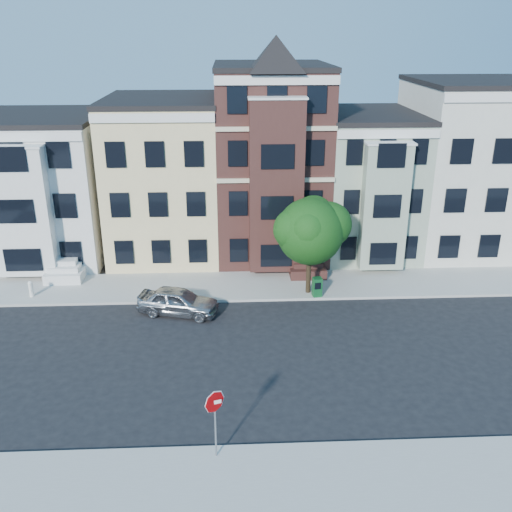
{
  "coord_description": "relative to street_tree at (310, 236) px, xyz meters",
  "views": [
    {
      "loc": [
        -2.73,
        -22.79,
        14.29
      ],
      "look_at": [
        -1.53,
        2.44,
        4.2
      ],
      "focal_mm": 40.0,
      "sensor_mm": 36.0,
      "label": 1
    }
  ],
  "objects": [
    {
      "name": "house_yellow",
      "position": [
        -8.68,
        7.67,
        1.4
      ],
      "size": [
        7.0,
        9.0,
        10.0
      ],
      "primitive_type": "cube",
      "color": "beige",
      "rests_on": "ground"
    },
    {
      "name": "stop_sign",
      "position": [
        -5.05,
        -13.35,
        -1.92
      ],
      "size": [
        0.84,
        0.36,
        3.07
      ],
      "primitive_type": null,
      "rotation": [
        0.0,
        0.0,
        0.29
      ],
      "color": "#A60003",
      "rests_on": "near_sidewalk"
    },
    {
      "name": "house_white",
      "position": [
        -16.68,
        7.67,
        0.9
      ],
      "size": [
        8.0,
        9.0,
        9.0
      ],
      "primitive_type": "cube",
      "color": "silver",
      "rests_on": "ground"
    },
    {
      "name": "house_green",
      "position": [
        4.82,
        7.67,
        0.9
      ],
      "size": [
        6.0,
        9.0,
        9.0
      ],
      "primitive_type": "cube",
      "color": "#95A48C",
      "rests_on": "ground"
    },
    {
      "name": "newspaper_box",
      "position": [
        0.44,
        -0.53,
        -2.89
      ],
      "size": [
        0.56,
        0.51,
        1.11
      ],
      "primitive_type": "cube",
      "rotation": [
        0.0,
        0.0,
        0.15
      ],
      "color": "#135727",
      "rests_on": "far_sidewalk"
    },
    {
      "name": "house_brown",
      "position": [
        -1.68,
        7.67,
        2.4
      ],
      "size": [
        7.0,
        9.0,
        12.0
      ],
      "primitive_type": "cube",
      "color": "#3B1E1A",
      "rests_on": "ground"
    },
    {
      "name": "fire_hydrant",
      "position": [
        -15.75,
        0.16,
        -3.07
      ],
      "size": [
        0.3,
        0.3,
        0.75
      ],
      "primitive_type": "cylinder",
      "rotation": [
        0.0,
        0.0,
        -0.12
      ],
      "color": "silver",
      "rests_on": "far_sidewalk"
    },
    {
      "name": "street_tree",
      "position": [
        0.0,
        0.0,
        0.0
      ],
      "size": [
        6.56,
        6.56,
        6.9
      ],
      "primitive_type": null,
      "rotation": [
        0.0,
        0.0,
        0.11
      ],
      "color": "#1B5316",
      "rests_on": "far_sidewalk"
    },
    {
      "name": "far_sidewalk",
      "position": [
        -1.68,
        1.17,
        -3.52
      ],
      "size": [
        60.0,
        4.0,
        0.15
      ],
      "primitive_type": "cube",
      "color": "#9E9B93",
      "rests_on": "ground"
    },
    {
      "name": "ground",
      "position": [
        -1.68,
        -6.83,
        -3.6
      ],
      "size": [
        120.0,
        120.0,
        0.0
      ],
      "primitive_type": "plane",
      "color": "black"
    },
    {
      "name": "house_cream",
      "position": [
        11.82,
        7.67,
        1.9
      ],
      "size": [
        8.0,
        9.0,
        11.0
      ],
      "primitive_type": "cube",
      "color": "silver",
      "rests_on": "ground"
    },
    {
      "name": "near_sidewalk",
      "position": [
        -1.68,
        -14.83,
        -3.52
      ],
      "size": [
        60.0,
        4.0,
        0.15
      ],
      "primitive_type": "cube",
      "color": "#9E9B93",
      "rests_on": "ground"
    },
    {
      "name": "parked_car",
      "position": [
        -7.27,
        -2.05,
        -2.86
      ],
      "size": [
        4.63,
        2.79,
        1.47
      ],
      "primitive_type": "imported",
      "rotation": [
        0.0,
        0.0,
        1.31
      ],
      "color": "#919399",
      "rests_on": "ground"
    }
  ]
}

